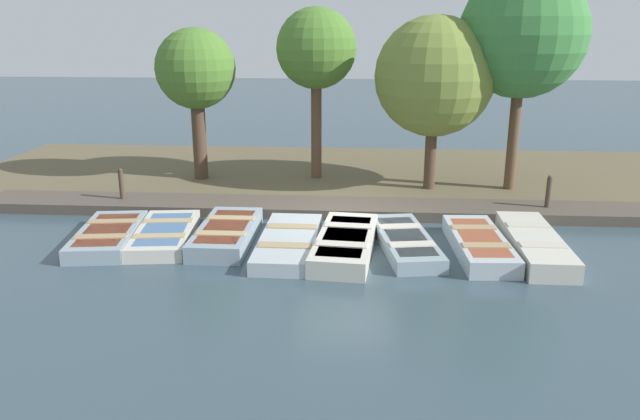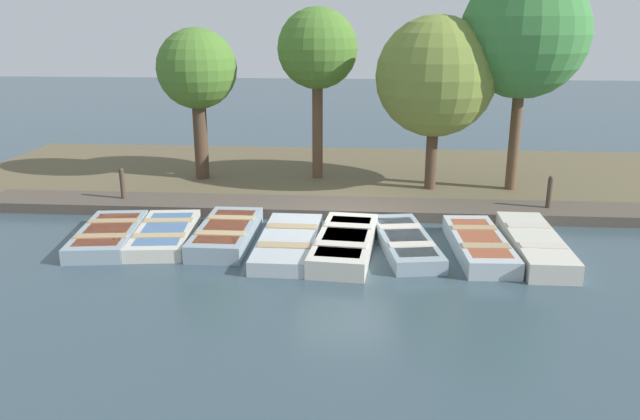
# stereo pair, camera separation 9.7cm
# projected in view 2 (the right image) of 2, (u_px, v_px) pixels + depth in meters

# --- Properties ---
(ground_plane) EXTENTS (80.00, 80.00, 0.00)m
(ground_plane) POSITION_uv_depth(u_px,v_px,m) (346.00, 229.00, 15.07)
(ground_plane) COLOR #384C56
(shore_bank) EXTENTS (8.00, 24.00, 0.20)m
(shore_bank) POSITION_uv_depth(u_px,v_px,m) (352.00, 176.00, 19.81)
(shore_bank) COLOR brown
(shore_bank) RESTS_ON ground_plane
(dock_walkway) EXTENTS (1.37, 19.35, 0.27)m
(dock_walkway) POSITION_uv_depth(u_px,v_px,m) (348.00, 208.00, 16.28)
(dock_walkway) COLOR #51473D
(dock_walkway) RESTS_ON ground_plane
(rowboat_0) EXTENTS (2.96, 1.60, 0.36)m
(rowboat_0) POSITION_uv_depth(u_px,v_px,m) (108.00, 235.00, 14.15)
(rowboat_0) COLOR #8C9EA8
(rowboat_0) RESTS_ON ground_plane
(rowboat_1) EXTENTS (2.98, 1.58, 0.33)m
(rowboat_1) POSITION_uv_depth(u_px,v_px,m) (165.00, 234.00, 14.26)
(rowboat_1) COLOR beige
(rowboat_1) RESTS_ON ground_plane
(rowboat_2) EXTENTS (2.95, 1.19, 0.40)m
(rowboat_2) POSITION_uv_depth(u_px,v_px,m) (226.00, 233.00, 14.21)
(rowboat_2) COLOR #8C9EA8
(rowboat_2) RESTS_ON ground_plane
(rowboat_3) EXTENTS (3.32, 1.25, 0.33)m
(rowboat_3) POSITION_uv_depth(u_px,v_px,m) (288.00, 242.00, 13.74)
(rowboat_3) COLOR #B2BCC1
(rowboat_3) RESTS_ON ground_plane
(rowboat_4) EXTENTS (3.35, 1.45, 0.42)m
(rowboat_4) POSITION_uv_depth(u_px,v_px,m) (345.00, 243.00, 13.53)
(rowboat_4) COLOR beige
(rowboat_4) RESTS_ON ground_plane
(rowboat_5) EXTENTS (3.29, 1.55, 0.33)m
(rowboat_5) POSITION_uv_depth(u_px,v_px,m) (405.00, 242.00, 13.75)
(rowboat_5) COLOR #8C9EA8
(rowboat_5) RESTS_ON ground_plane
(rowboat_6) EXTENTS (3.14, 1.23, 0.39)m
(rowboat_6) POSITION_uv_depth(u_px,v_px,m) (479.00, 244.00, 13.50)
(rowboat_6) COLOR #B2BCC1
(rowboat_6) RESTS_ON ground_plane
(rowboat_7) EXTENTS (3.43, 1.03, 0.44)m
(rowboat_7) POSITION_uv_depth(u_px,v_px,m) (534.00, 244.00, 13.45)
(rowboat_7) COLOR beige
(rowboat_7) RESTS_ON ground_plane
(mooring_post_near) EXTENTS (0.13, 0.13, 1.10)m
(mooring_post_near) POSITION_uv_depth(u_px,v_px,m) (123.00, 188.00, 16.64)
(mooring_post_near) COLOR #47382D
(mooring_post_near) RESTS_ON ground_plane
(mooring_post_far) EXTENTS (0.13, 0.13, 1.10)m
(mooring_post_far) POSITION_uv_depth(u_px,v_px,m) (549.00, 197.00, 15.82)
(mooring_post_far) COLOR #47382D
(mooring_post_far) RESTS_ON ground_plane
(park_tree_far_left) EXTENTS (2.35, 2.35, 4.66)m
(park_tree_far_left) POSITION_uv_depth(u_px,v_px,m) (197.00, 71.00, 18.22)
(park_tree_far_left) COLOR #4C3828
(park_tree_far_left) RESTS_ON ground_plane
(park_tree_left) EXTENTS (2.35, 2.35, 5.24)m
(park_tree_left) POSITION_uv_depth(u_px,v_px,m) (317.00, 50.00, 18.15)
(park_tree_left) COLOR brown
(park_tree_left) RESTS_ON ground_plane
(park_tree_center) EXTENTS (3.29, 3.29, 5.01)m
(park_tree_center) POSITION_uv_depth(u_px,v_px,m) (436.00, 77.00, 17.07)
(park_tree_center) COLOR #4C3828
(park_tree_center) RESTS_ON ground_plane
(park_tree_right) EXTENTS (3.44, 3.44, 6.21)m
(park_tree_right) POSITION_uv_depth(u_px,v_px,m) (524.00, 35.00, 16.68)
(park_tree_right) COLOR brown
(park_tree_right) RESTS_ON ground_plane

